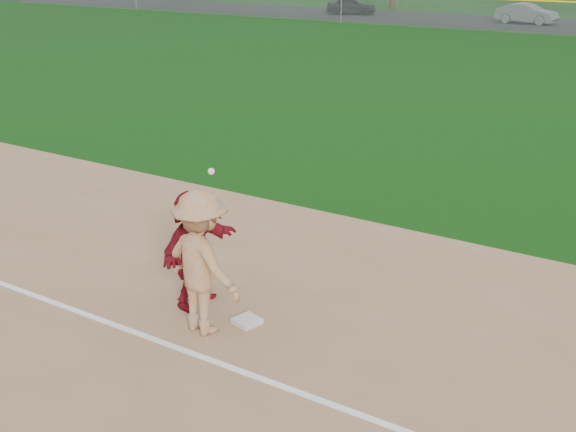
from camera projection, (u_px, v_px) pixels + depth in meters
The scene contains 7 objects.
ground at pixel (232, 331), 10.37m from camera, with size 160.00×160.00×0.00m, color #0D3B0B.
foul_line at pixel (197, 355), 9.73m from camera, with size 60.00×0.10×0.01m, color white.
first_base at pixel (247, 321), 10.53m from camera, with size 0.34×0.34×0.08m, color silver.
base_runner at pixel (193, 249), 10.84m from camera, with size 1.69×0.54×1.82m, color maroon.
car_left at pixel (351, 6), 57.59m from camera, with size 1.57×3.91×1.33m, color black.
car_mid at pixel (527, 14), 50.70m from camera, with size 1.47×4.22×1.39m, color slate.
first_base_play at pixel (202, 263), 10.02m from camera, with size 1.47×1.01×2.41m.
Camera 1 is at (5.58, -7.26, 5.20)m, focal length 45.00 mm.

